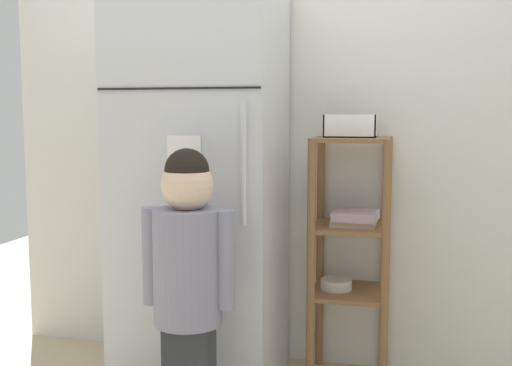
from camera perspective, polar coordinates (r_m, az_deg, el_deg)
kitchen_wall_back at (r=2.92m, az=2.22°, el=5.21°), size 2.72×0.03×2.27m
refrigerator at (r=2.69m, az=-5.09°, el=-0.25°), size 0.68×0.63×1.77m
child_standing at (r=2.23m, az=-6.35°, el=-7.68°), size 0.35×0.26×1.08m
pantry_shelf_unit at (r=2.72m, az=8.81°, el=-5.26°), size 0.34×0.36×1.10m
fruit_bin at (r=2.67m, az=9.10°, el=5.07°), size 0.22×0.14×0.10m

